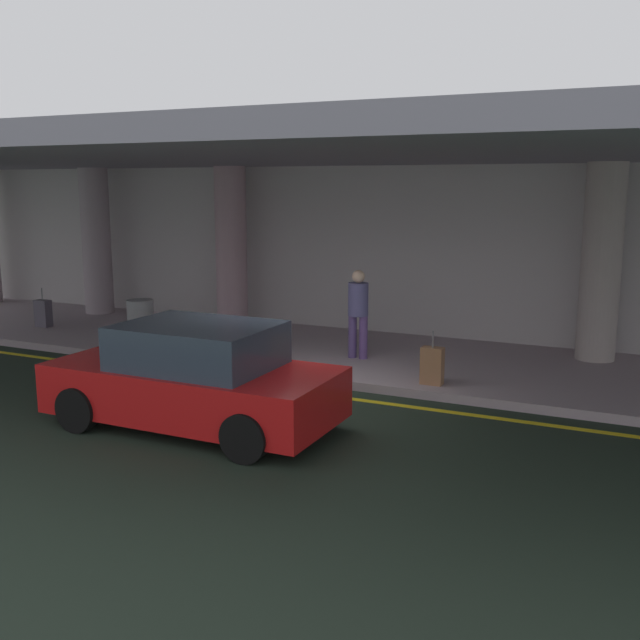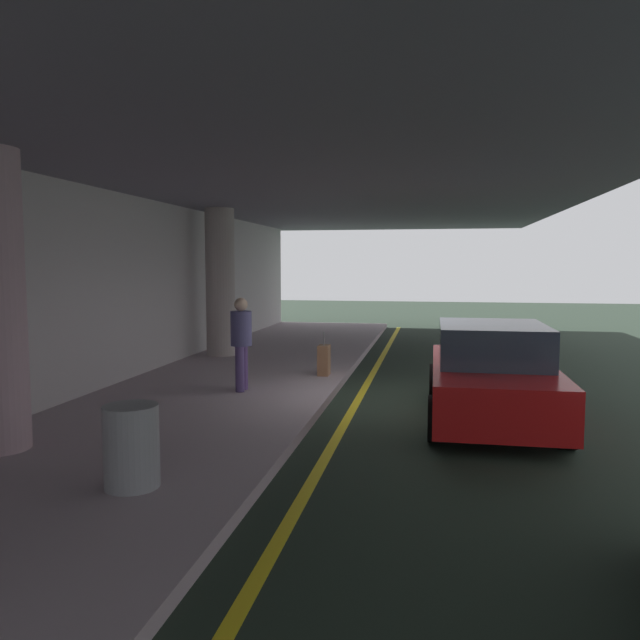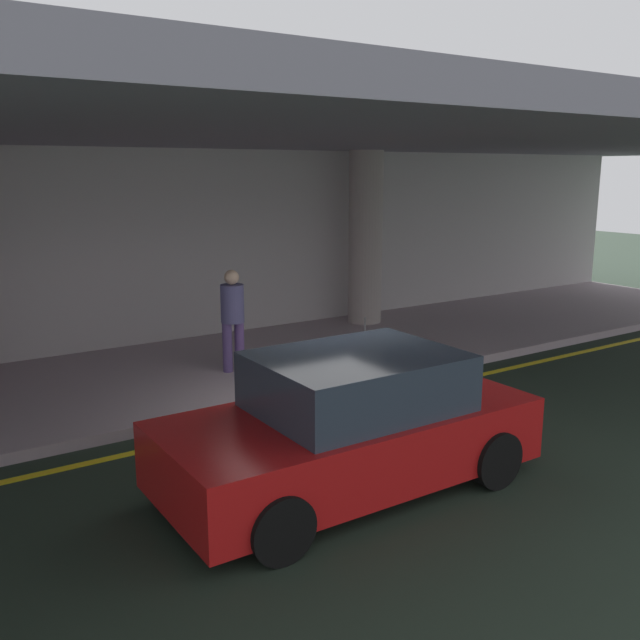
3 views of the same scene
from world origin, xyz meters
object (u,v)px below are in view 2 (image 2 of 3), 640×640
object	(u,v)px
traveler_with_luggage	(241,338)
support_column_right_mid	(220,282)
trash_bin_steel	(131,446)
suitcase_upright_primary	(324,360)
car_red	(492,375)

from	to	relation	value
traveler_with_luggage	support_column_right_mid	bearing A→B (deg)	12.57
traveler_with_luggage	trash_bin_steel	bearing A→B (deg)	172.70
traveler_with_luggage	trash_bin_steel	distance (m)	4.86
suitcase_upright_primary	traveler_with_luggage	bearing A→B (deg)	167.02
support_column_right_mid	trash_bin_steel	bearing A→B (deg)	-165.96
support_column_right_mid	trash_bin_steel	size ratio (longest dim) A/B	4.29
car_red	traveler_with_luggage	distance (m)	4.37
support_column_right_mid	traveler_with_luggage	xyz separation A→B (m)	(-4.08, -1.85, -0.86)
traveler_with_luggage	car_red	bearing A→B (deg)	-111.34
suitcase_upright_primary	trash_bin_steel	distance (m)	6.67
trash_bin_steel	suitcase_upright_primary	bearing A→B (deg)	-6.94
support_column_right_mid	traveler_with_luggage	world-z (taller)	support_column_right_mid
suitcase_upright_primary	trash_bin_steel	size ratio (longest dim) A/B	1.06
suitcase_upright_primary	trash_bin_steel	xyz separation A→B (m)	(-6.62, 0.81, 0.11)
car_red	trash_bin_steel	distance (m)	5.67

